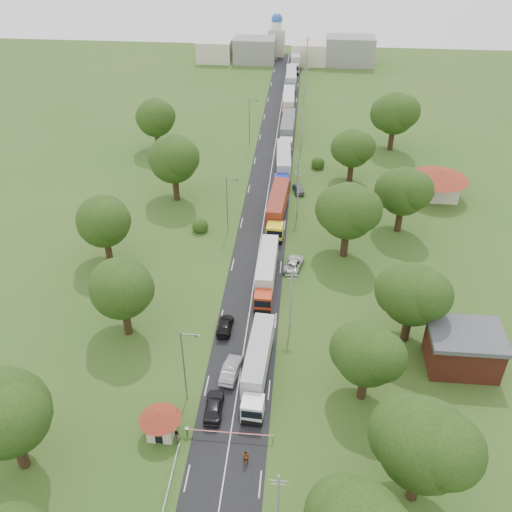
# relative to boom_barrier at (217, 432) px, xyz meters

# --- Properties ---
(ground) EXTENTS (260.00, 260.00, 0.00)m
(ground) POSITION_rel_boom_barrier_xyz_m (1.36, 25.00, -0.89)
(ground) COLOR #2D551C
(ground) RESTS_ON ground
(road) EXTENTS (8.00, 200.00, 0.04)m
(road) POSITION_rel_boom_barrier_xyz_m (1.36, 45.00, -0.89)
(road) COLOR black
(road) RESTS_ON ground
(boom_barrier) EXTENTS (9.22, 0.35, 1.18)m
(boom_barrier) POSITION_rel_boom_barrier_xyz_m (0.00, 0.00, 0.00)
(boom_barrier) COLOR slate
(boom_barrier) RESTS_ON ground
(guard_booth) EXTENTS (4.40, 4.40, 3.45)m
(guard_booth) POSITION_rel_boom_barrier_xyz_m (-5.84, -0.00, 1.27)
(guard_booth) COLOR beige
(guard_booth) RESTS_ON ground
(info_sign) EXTENTS (0.12, 3.10, 4.10)m
(info_sign) POSITION_rel_boom_barrier_xyz_m (6.56, 60.00, 2.11)
(info_sign) COLOR slate
(info_sign) RESTS_ON ground
(pole_0) EXTENTS (1.60, 0.24, 9.00)m
(pole_0) POSITION_rel_boom_barrier_xyz_m (6.86, -10.00, 3.79)
(pole_0) COLOR gray
(pole_0) RESTS_ON ground
(pole_1) EXTENTS (1.60, 0.24, 9.00)m
(pole_1) POSITION_rel_boom_barrier_xyz_m (6.86, 18.00, 3.79)
(pole_1) COLOR gray
(pole_1) RESTS_ON ground
(pole_2) EXTENTS (1.60, 0.24, 9.00)m
(pole_2) POSITION_rel_boom_barrier_xyz_m (6.86, 46.00, 3.79)
(pole_2) COLOR gray
(pole_2) RESTS_ON ground
(pole_3) EXTENTS (1.60, 0.24, 9.00)m
(pole_3) POSITION_rel_boom_barrier_xyz_m (6.86, 74.00, 3.79)
(pole_3) COLOR gray
(pole_3) RESTS_ON ground
(pole_4) EXTENTS (1.60, 0.24, 9.00)m
(pole_4) POSITION_rel_boom_barrier_xyz_m (6.86, 102.00, 3.79)
(pole_4) COLOR gray
(pole_4) RESTS_ON ground
(pole_5) EXTENTS (1.60, 0.24, 9.00)m
(pole_5) POSITION_rel_boom_barrier_xyz_m (6.86, 130.00, 3.79)
(pole_5) COLOR gray
(pole_5) RESTS_ON ground
(lamp_0) EXTENTS (2.03, 0.22, 10.00)m
(lamp_0) POSITION_rel_boom_barrier_xyz_m (-3.99, 5.00, 4.66)
(lamp_0) COLOR slate
(lamp_0) RESTS_ON ground
(lamp_1) EXTENTS (2.03, 0.22, 10.00)m
(lamp_1) POSITION_rel_boom_barrier_xyz_m (-3.99, 40.00, 4.66)
(lamp_1) COLOR slate
(lamp_1) RESTS_ON ground
(lamp_2) EXTENTS (2.03, 0.22, 10.00)m
(lamp_2) POSITION_rel_boom_barrier_xyz_m (-3.99, 75.00, 4.66)
(lamp_2) COLOR slate
(lamp_2) RESTS_ON ground
(tree_1) EXTENTS (9.60, 9.60, 12.05)m
(tree_1) POSITION_rel_boom_barrier_xyz_m (19.34, -4.83, 6.96)
(tree_1) COLOR #382616
(tree_1) RESTS_ON ground
(tree_2) EXTENTS (8.00, 8.00, 10.10)m
(tree_2) POSITION_rel_boom_barrier_xyz_m (15.35, 7.14, 5.70)
(tree_2) COLOR #382616
(tree_2) RESTS_ON ground
(tree_3) EXTENTS (8.80, 8.80, 11.07)m
(tree_3) POSITION_rel_boom_barrier_xyz_m (21.35, 17.16, 6.33)
(tree_3) COLOR #382616
(tree_3) RESTS_ON ground
(tree_4) EXTENTS (9.60, 9.60, 12.05)m
(tree_4) POSITION_rel_boom_barrier_xyz_m (14.34, 35.17, 6.96)
(tree_4) COLOR #382616
(tree_4) RESTS_ON ground
(tree_5) EXTENTS (8.80, 8.80, 11.07)m
(tree_5) POSITION_rel_boom_barrier_xyz_m (23.35, 43.16, 6.33)
(tree_5) COLOR #382616
(tree_5) RESTS_ON ground
(tree_6) EXTENTS (8.00, 8.00, 10.10)m
(tree_6) POSITION_rel_boom_barrier_xyz_m (16.35, 60.14, 5.70)
(tree_6) COLOR #382616
(tree_6) RESTS_ON ground
(tree_7) EXTENTS (9.60, 9.60, 12.05)m
(tree_7) POSITION_rel_boom_barrier_xyz_m (25.34, 75.17, 6.96)
(tree_7) COLOR #382616
(tree_7) RESTS_ON ground
(tree_9) EXTENTS (9.60, 9.60, 12.05)m
(tree_9) POSITION_rel_boom_barrier_xyz_m (-18.66, -4.83, 6.96)
(tree_9) COLOR #382616
(tree_9) RESTS_ON ground
(tree_10) EXTENTS (8.80, 8.80, 11.07)m
(tree_10) POSITION_rel_boom_barrier_xyz_m (-13.65, 15.16, 6.33)
(tree_10) COLOR #382616
(tree_10) RESTS_ON ground
(tree_11) EXTENTS (8.80, 8.80, 11.07)m
(tree_11) POSITION_rel_boom_barrier_xyz_m (-20.65, 30.16, 6.33)
(tree_11) COLOR #382616
(tree_11) RESTS_ON ground
(tree_12) EXTENTS (9.60, 9.60, 12.05)m
(tree_12) POSITION_rel_boom_barrier_xyz_m (-14.66, 50.17, 6.96)
(tree_12) COLOR #382616
(tree_12) RESTS_ON ground
(tree_13) EXTENTS (8.80, 8.80, 11.07)m
(tree_13) POSITION_rel_boom_barrier_xyz_m (-22.65, 70.16, 6.33)
(tree_13) COLOR #382616
(tree_13) RESTS_ON ground
(house_brick) EXTENTS (8.60, 6.60, 5.20)m
(house_brick) POSITION_rel_boom_barrier_xyz_m (27.36, 13.00, 1.76)
(house_brick) COLOR maroon
(house_brick) RESTS_ON ground
(house_cream) EXTENTS (10.08, 10.08, 5.80)m
(house_cream) POSITION_rel_boom_barrier_xyz_m (31.36, 55.00, 2.75)
(house_cream) COLOR beige
(house_cream) RESTS_ON ground
(distant_town) EXTENTS (52.00, 8.00, 8.00)m
(distant_town) POSITION_rel_boom_barrier_xyz_m (2.04, 135.00, 2.60)
(distant_town) COLOR gray
(distant_town) RESTS_ON ground
(church) EXTENTS (5.00, 5.00, 12.30)m
(church) POSITION_rel_boom_barrier_xyz_m (-2.64, 143.00, 4.50)
(church) COLOR beige
(church) RESTS_ON ground
(truck_0) EXTENTS (3.06, 14.23, 3.93)m
(truck_0) POSITION_rel_boom_barrier_xyz_m (3.47, 9.01, 1.19)
(truck_0) COLOR white
(truck_0) RESTS_ON ground
(truck_1) EXTENTS (2.51, 13.99, 3.88)m
(truck_1) POSITION_rel_boom_barrier_xyz_m (3.12, 27.16, 1.16)
(truck_1) COLOR #B53114
(truck_1) RESTS_ON ground
(truck_2) EXTENTS (3.35, 15.33, 4.23)m
(truck_2) POSITION_rel_boom_barrier_xyz_m (3.59, 44.74, 1.35)
(truck_2) COLOR yellow
(truck_2) RESTS_ON ground
(truck_3) EXTENTS (3.27, 15.36, 4.24)m
(truck_3) POSITION_rel_boom_barrier_xyz_m (3.70, 61.54, 1.36)
(truck_3) COLOR #1A289C
(truck_3) RESTS_ON ground
(truck_4) EXTENTS (2.74, 15.47, 4.29)m
(truck_4) POSITION_rel_boom_barrier_xyz_m (3.73, 78.47, 1.38)
(truck_4) COLOR white
(truck_4) RESTS_ON ground
(truck_5) EXTENTS (2.89, 15.10, 4.18)m
(truck_5) POSITION_rel_boom_barrier_xyz_m (3.23, 95.02, 1.33)
(truck_5) COLOR #973317
(truck_5) RESTS_ON ground
(truck_6) EXTENTS (3.08, 15.31, 4.24)m
(truck_6) POSITION_rel_boom_barrier_xyz_m (3.11, 112.33, 1.36)
(truck_6) COLOR #215936
(truck_6) RESTS_ON ground
(truck_7) EXTENTS (3.01, 15.47, 4.28)m
(truck_7) POSITION_rel_boom_barrier_xyz_m (3.61, 130.78, 1.38)
(truck_7) COLOR #A2A2A2
(truck_7) RESTS_ON ground
(car_lane_front) EXTENTS (2.10, 4.93, 1.66)m
(car_lane_front) POSITION_rel_boom_barrier_xyz_m (-0.83, 3.36, -0.06)
(car_lane_front) COLOR black
(car_lane_front) RESTS_ON ground
(car_lane_mid) EXTENTS (2.39, 5.20, 1.65)m
(car_lane_mid) POSITION_rel_boom_barrier_xyz_m (0.36, 8.98, -0.07)
(car_lane_mid) COLOR #95969D
(car_lane_mid) RESTS_ON ground
(car_lane_rear) EXTENTS (1.91, 4.58, 1.32)m
(car_lane_rear) POSITION_rel_boom_barrier_xyz_m (-1.42, 16.72, -0.23)
(car_lane_rear) COLOR black
(car_lane_rear) RESTS_ON ground
(car_verge_near) EXTENTS (3.33, 5.37, 1.39)m
(car_verge_near) POSITION_rel_boom_barrier_xyz_m (6.86, 31.19, -0.20)
(car_verge_near) COLOR silver
(car_verge_near) RESTS_ON ground
(car_verge_far) EXTENTS (2.52, 4.37, 1.40)m
(car_verge_far) POSITION_rel_boom_barrier_xyz_m (6.86, 54.73, -0.19)
(car_verge_far) COLOR slate
(car_verge_far) RESTS_ON ground
(pedestrian_near) EXTENTS (0.72, 0.57, 1.73)m
(pedestrian_near) POSITION_rel_boom_barrier_xyz_m (3.36, -2.80, -0.02)
(pedestrian_near) COLOR gray
(pedestrian_near) RESTS_ON ground
(pedestrian_booth) EXTENTS (0.82, 0.96, 1.72)m
(pedestrian_booth) POSITION_rel_boom_barrier_xyz_m (-4.03, -1.00, -0.03)
(pedestrian_booth) COLOR gray
(pedestrian_booth) RESTS_ON ground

